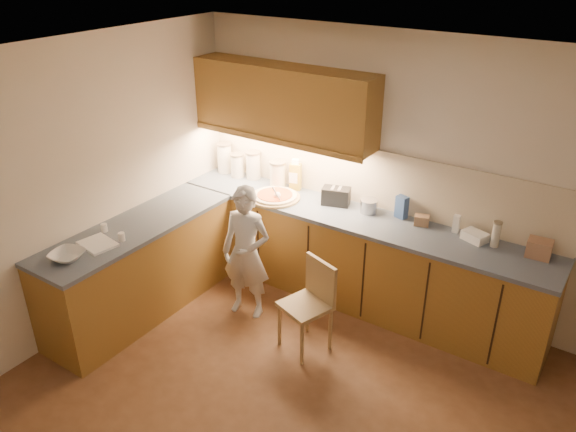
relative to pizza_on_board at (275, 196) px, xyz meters
The scene contains 24 objects.
room 2.13m from the pizza_on_board, 52.54° to the right, with size 4.54×4.50×2.62m.
l_counter 0.66m from the pizza_on_board, 49.18° to the right, with size 3.77×2.62×0.92m.
backsplash 0.97m from the pizza_on_board, 25.08° to the left, with size 3.75×0.02×0.58m, color beige.
upper_cabinets 0.94m from the pizza_on_board, 103.55° to the left, with size 1.95×0.36×0.73m.
pizza_on_board is the anchor object (origin of this frame).
child 0.74m from the pizza_on_board, 78.34° to the right, with size 0.48×0.31×1.31m, color silver.
wooden_chair 1.26m from the pizza_on_board, 39.92° to the right, with size 0.48×0.48×0.83m.
mixing_bowl 2.05m from the pizza_on_board, 110.88° to the right, with size 0.27×0.27×0.07m, color silver.
canister_a 0.93m from the pizza_on_board, 162.25° to the left, with size 0.17×0.17×0.34m.
canister_b 0.73m from the pizza_on_board, 159.69° to the left, with size 0.15×0.15×0.26m.
canister_c 0.60m from the pizza_on_board, 148.43° to the left, with size 0.16×0.16×0.30m.
canister_d 0.32m from the pizza_on_board, 118.74° to the left, with size 0.18×0.18×0.29m.
oil_jug 0.34m from the pizza_on_board, 81.30° to the left, with size 0.13×0.11×0.33m.
toaster 0.62m from the pizza_on_board, 21.20° to the left, with size 0.30×0.23×0.18m.
steel_pot 0.96m from the pizza_on_board, 14.52° to the left, with size 0.17×0.17×0.13m.
blue_box 1.27m from the pizza_on_board, 14.10° to the left, with size 0.11×0.08×0.22m, color #305192.
card_box_a 1.47m from the pizza_on_board, 10.50° to the left, with size 0.13×0.09×0.09m, color tan.
white_bottle 1.78m from the pizza_on_board, ahead, with size 0.05×0.05×0.16m, color white.
flat_pack 1.96m from the pizza_on_board, ahead, with size 0.20×0.14×0.08m, color white.
tall_jar 2.13m from the pizza_on_board, ahead, with size 0.08×0.08×0.23m.
card_box_b 2.48m from the pizza_on_board, ahead, with size 0.19×0.15×0.15m, color tan.
dough_cloth 1.78m from the pizza_on_board, 113.80° to the right, with size 0.31×0.24×0.02m, color white.
spice_jar_a 1.67m from the pizza_on_board, 121.27° to the right, with size 0.06×0.06×0.07m, color silver.
spice_jar_b 1.58m from the pizza_on_board, 112.55° to the right, with size 0.06×0.06×0.08m, color white.
Camera 1 is at (1.74, -2.61, 3.28)m, focal length 35.00 mm.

